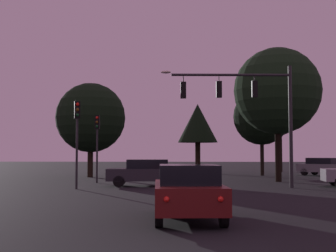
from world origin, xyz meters
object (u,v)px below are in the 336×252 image
object	(u,v)px
tree_left_far	(198,124)
tree_center_horizon	(262,117)
tree_lot_edge	(277,91)
tree_behind_sign	(91,118)
tree_right_cluster	(279,120)
car_nearside_lane	(188,191)
car_far_lane	(324,166)
car_crossing_right	(145,172)
traffic_signal_mast_arm	(248,101)
traffic_light_corner_left	(77,127)
traffic_light_corner_right	(97,135)

from	to	relation	value
tree_left_far	tree_center_horizon	world-z (taller)	tree_center_horizon
tree_lot_edge	tree_left_far	bearing A→B (deg)	109.29
tree_behind_sign	tree_right_cluster	distance (m)	21.23
car_nearside_lane	car_far_lane	world-z (taller)	same
car_crossing_right	tree_lot_edge	bearing A→B (deg)	29.89
tree_center_horizon	tree_behind_sign	bearing A→B (deg)	-165.77
traffic_signal_mast_arm	tree_right_cluster	world-z (taller)	tree_right_cluster
tree_left_far	tree_behind_sign	bearing A→B (deg)	-133.50
car_crossing_right	car_far_lane	world-z (taller)	same
traffic_light_corner_left	traffic_light_corner_right	xyz separation A→B (m)	(-0.05, 5.44, -0.18)
traffic_light_corner_right	car_far_lane	xyz separation A→B (m)	(17.25, 10.59, -2.27)
car_far_lane	car_nearside_lane	bearing A→B (deg)	-112.54
traffic_signal_mast_arm	car_nearside_lane	xyz separation A→B (m)	(-3.16, -12.47, -3.93)
traffic_light_corner_right	tree_behind_sign	bearing A→B (deg)	105.61
car_crossing_right	tree_left_far	world-z (taller)	tree_left_far
traffic_light_corner_left	tree_left_far	world-z (taller)	tree_left_far
tree_lot_edge	tree_behind_sign	bearing A→B (deg)	158.05
car_nearside_lane	tree_lot_edge	xyz separation A→B (m)	(5.83, 18.33, 5.25)
car_crossing_right	tree_behind_sign	bearing A→B (deg)	117.72
tree_left_far	tree_lot_edge	size ratio (longest dim) A/B	0.76
tree_lot_edge	traffic_signal_mast_arm	bearing A→B (deg)	-114.51
traffic_light_corner_right	tree_lot_edge	size ratio (longest dim) A/B	0.48
traffic_signal_mast_arm	tree_right_cluster	distance (m)	24.55
tree_behind_sign	tree_lot_edge	size ratio (longest dim) A/B	0.84
tree_center_horizon	traffic_light_corner_left	bearing A→B (deg)	-126.40
traffic_signal_mast_arm	car_far_lane	bearing A→B (deg)	61.10
traffic_light_corner_left	car_crossing_right	xyz separation A→B (m)	(3.36, 2.36, -2.45)
car_nearside_lane	car_crossing_right	distance (m)	13.75
tree_lot_edge	tree_center_horizon	bearing A→B (deg)	88.12
traffic_light_corner_left	tree_right_cluster	size ratio (longest dim) A/B	0.63
car_far_lane	tree_right_cluster	bearing A→B (deg)	102.62
traffic_light_corner_right	car_crossing_right	distance (m)	5.14
traffic_light_corner_right	car_far_lane	size ratio (longest dim) A/B	0.97
tree_behind_sign	tree_right_cluster	size ratio (longest dim) A/B	1.03
traffic_light_corner_left	car_far_lane	bearing A→B (deg)	43.00
car_crossing_right	tree_center_horizon	world-z (taller)	tree_center_horizon
car_crossing_right	tree_left_far	xyz separation A→B (m)	(3.22, 19.53, 4.06)
car_far_lane	tree_left_far	xyz separation A→B (m)	(-10.61, 5.86, 4.06)
car_nearside_lane	car_far_lane	size ratio (longest dim) A/B	0.96
traffic_light_corner_left	tree_left_far	distance (m)	22.91
traffic_light_corner_right	car_nearside_lane	bearing A→B (deg)	-70.24
traffic_signal_mast_arm	traffic_light_corner_left	distance (m)	9.28
tree_center_horizon	tree_lot_edge	distance (m)	9.21
traffic_light_corner_right	car_nearside_lane	world-z (taller)	traffic_light_corner_right
traffic_light_corner_left	car_nearside_lane	xyz separation A→B (m)	(5.91, -11.16, -2.45)
tree_center_horizon	tree_lot_edge	xyz separation A→B (m)	(-0.30, -9.16, 0.99)
car_nearside_lane	car_crossing_right	world-z (taller)	same
car_nearside_lane	tree_right_cluster	world-z (taller)	tree_right_cluster
car_far_lane	tree_lot_edge	bearing A→B (deg)	-121.62
tree_left_far	car_crossing_right	bearing A→B (deg)	-99.36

